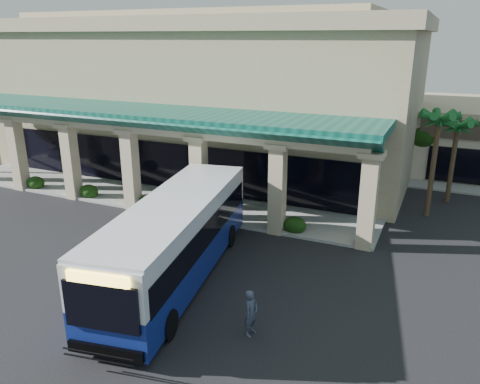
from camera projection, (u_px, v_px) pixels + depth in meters
The scene contains 8 objects.
ground at pixel (203, 270), 20.42m from camera, with size 110.00×110.00×0.00m, color black.
main_building at pixel (209, 92), 35.58m from camera, with size 30.80×14.80×11.35m, color tan, non-canonical shape.
arcade at pixel (140, 155), 28.50m from camera, with size 30.00×6.20×5.70m, color #0B473C, non-canonical shape.
palm_0 at pixel (434, 159), 25.61m from camera, with size 2.40×2.40×6.60m, color #185A24, non-canonical shape.
palm_1 at pixel (453, 156), 27.95m from camera, with size 2.40×2.40×5.80m, color #185A24, non-canonical shape.
broadleaf_tree at pixel (423, 144), 33.21m from camera, with size 2.60×2.60×4.81m, color black, non-canonical shape.
transit_bus at pixel (176, 240), 19.27m from camera, with size 2.85×12.25×3.42m, color navy, non-canonical shape.
pedestrian at pixel (251, 313), 15.77m from camera, with size 0.61×0.40×1.67m, color #3A4254.
Camera 1 is at (8.93, -16.04, 9.69)m, focal length 35.00 mm.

